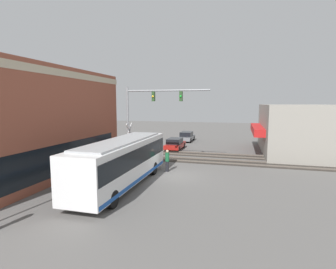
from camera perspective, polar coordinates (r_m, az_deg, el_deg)
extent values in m
plane|color=#605E5B|center=(20.93, 1.26, -9.00)|extent=(120.00, 120.00, 0.00)
cube|color=brown|center=(24.03, -29.76, 2.34)|extent=(15.94, 9.22, 8.41)
cube|color=beige|center=(21.17, -21.61, 12.20)|extent=(16.14, 0.36, 0.50)
cube|color=black|center=(21.37, -20.67, -4.43)|extent=(13.39, 0.12, 2.20)
cube|color=gray|center=(33.78, 26.42, 1.12)|extent=(13.99, 7.80, 5.55)
cube|color=red|center=(33.23, 18.86, 1.08)|extent=(9.79, 1.20, 0.80)
cube|color=white|center=(18.37, -9.86, -5.65)|extent=(11.07, 2.55, 2.69)
cube|color=black|center=(18.29, -9.88, -4.41)|extent=(10.85, 2.59, 1.13)
cube|color=#194CA5|center=(18.65, -9.78, -9.18)|extent=(10.85, 2.58, 0.24)
cube|color=#A5A8AA|center=(18.12, -9.95, -1.30)|extent=(9.41, 2.17, 0.12)
cylinder|color=black|center=(21.64, -6.00, -7.14)|extent=(1.00, 2.57, 1.00)
cylinder|color=black|center=(15.55, -15.79, -12.99)|extent=(1.00, 2.57, 1.00)
cylinder|color=gray|center=(26.05, -8.72, 2.20)|extent=(0.20, 0.20, 7.29)
cylinder|color=gray|center=(24.64, -0.21, 9.57)|extent=(0.16, 8.00, 0.16)
cube|color=#284723|center=(25.01, -3.19, 8.26)|extent=(0.30, 0.27, 0.90)
sphere|color=yellow|center=(24.85, -3.31, 8.26)|extent=(0.20, 0.20, 0.20)
cube|color=#284723|center=(24.29, 2.85, 8.30)|extent=(0.30, 0.27, 0.90)
sphere|color=green|center=(24.13, 2.76, 8.31)|extent=(0.20, 0.20, 0.20)
cylinder|color=gray|center=(25.78, -8.34, -1.98)|extent=(0.14, 0.14, 3.60)
cube|color=white|center=(25.61, -8.39, 0.90)|extent=(1.41, 0.06, 1.41)
cube|color=white|center=(25.61, -8.39, 0.90)|extent=(1.41, 0.06, 1.41)
cylinder|color=#38383A|center=(25.71, -8.36, -0.87)|extent=(0.08, 0.90, 0.08)
sphere|color=red|center=(25.48, -7.48, -0.93)|extent=(0.28, 0.28, 0.28)
sphere|color=red|center=(25.85, -9.32, -0.85)|extent=(0.28, 0.28, 0.28)
cube|color=#332D28|center=(26.62, 4.44, -5.55)|extent=(2.60, 60.00, 0.03)
cube|color=#6B6056|center=(25.92, 4.13, -5.75)|extent=(0.07, 60.00, 0.15)
cube|color=#6B6056|center=(27.29, 4.73, -5.12)|extent=(0.07, 60.00, 0.15)
cube|color=#332D28|center=(29.70, 5.62, -4.27)|extent=(2.60, 60.00, 0.03)
cube|color=#6B6056|center=(29.00, 5.38, -4.42)|extent=(0.07, 60.00, 0.15)
cube|color=#6B6056|center=(30.38, 5.85, -3.91)|extent=(0.07, 60.00, 0.15)
cube|color=#B21E19|center=(32.70, 1.57, -2.33)|extent=(4.42, 1.80, 0.51)
cube|color=black|center=(32.41, 1.48, -1.40)|extent=(2.43, 1.62, 0.63)
cylinder|color=black|center=(34.05, 2.12, -2.30)|extent=(0.64, 1.82, 0.64)
cylinder|color=black|center=(31.42, 0.97, -3.06)|extent=(0.64, 1.82, 0.64)
cube|color=slate|center=(39.85, 4.12, -0.69)|extent=(4.55, 1.80, 0.54)
cube|color=black|center=(39.55, 4.06, 0.13)|extent=(2.50, 1.62, 0.65)
cylinder|color=black|center=(41.25, 4.50, -0.72)|extent=(0.64, 1.82, 0.64)
cylinder|color=black|center=(38.51, 3.70, -1.25)|extent=(0.64, 1.82, 0.64)
cylinder|color=black|center=(22.14, -0.16, -6.95)|extent=(0.28, 0.28, 0.87)
cylinder|color=#195933|center=(21.96, -0.16, -4.92)|extent=(0.34, 0.34, 0.73)
sphere|color=tan|center=(21.87, -0.16, -3.69)|extent=(0.24, 0.24, 0.24)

